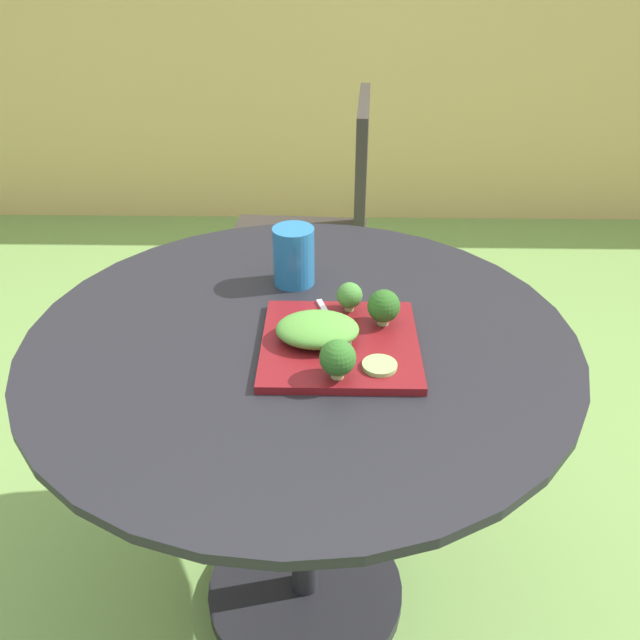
{
  "coord_description": "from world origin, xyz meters",
  "views": [
    {
      "loc": [
        0.05,
        -0.97,
        1.34
      ],
      "look_at": [
        0.03,
        -0.02,
        0.76
      ],
      "focal_mm": 37.18,
      "sensor_mm": 36.0,
      "label": 1
    }
  ],
  "objects_px": {
    "drinking_glass": "(294,259)",
    "fork": "(334,326)",
    "patio_chair": "(325,222)",
    "salad_plate": "(340,344)"
  },
  "relations": [
    {
      "from": "salad_plate",
      "to": "drinking_glass",
      "type": "relative_size",
      "value": 2.27
    },
    {
      "from": "drinking_glass",
      "to": "fork",
      "type": "bearing_deg",
      "value": -67.48
    },
    {
      "from": "drinking_glass",
      "to": "fork",
      "type": "distance_m",
      "value": 0.21
    },
    {
      "from": "fork",
      "to": "salad_plate",
      "type": "bearing_deg",
      "value": -75.25
    },
    {
      "from": "salad_plate",
      "to": "fork",
      "type": "distance_m",
      "value": 0.04
    },
    {
      "from": "patio_chair",
      "to": "fork",
      "type": "xyz_separation_m",
      "value": [
        0.03,
        -0.95,
        0.21
      ]
    },
    {
      "from": "patio_chair",
      "to": "fork",
      "type": "distance_m",
      "value": 0.97
    },
    {
      "from": "fork",
      "to": "patio_chair",
      "type": "bearing_deg",
      "value": 91.61
    },
    {
      "from": "patio_chair",
      "to": "drinking_glass",
      "type": "relative_size",
      "value": 7.83
    },
    {
      "from": "drinking_glass",
      "to": "fork",
      "type": "height_order",
      "value": "drinking_glass"
    }
  ]
}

